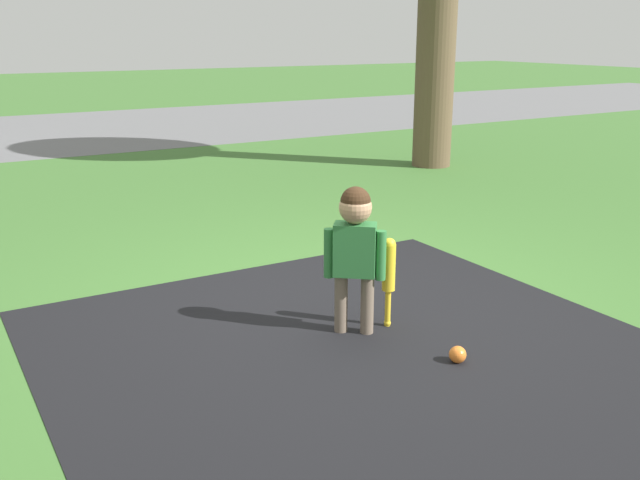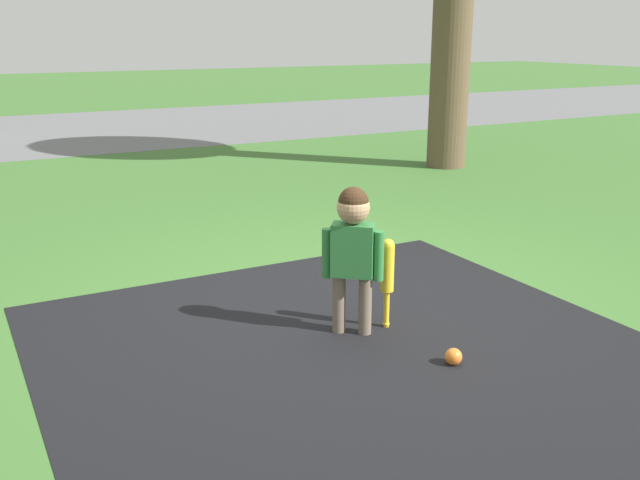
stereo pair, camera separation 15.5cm
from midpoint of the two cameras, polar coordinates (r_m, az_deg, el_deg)
The scene contains 5 objects.
ground_plane at distance 4.73m, azimuth 3.02°, elevation -5.20°, with size 60.00×60.00×0.00m, color #3D6B2D.
street_strip at distance 13.93m, azimuth -18.79°, elevation 8.33°, with size 40.00×6.00×0.01m.
child at distance 4.12m, azimuth 3.72°, elevation -0.02°, with size 0.30×0.26×0.89m.
baseball_bat at distance 4.28m, azimuth 6.46°, elevation -2.49°, with size 0.08×0.08×0.56m.
sports_ball at distance 3.98m, azimuth 11.74°, elevation -9.13°, with size 0.09×0.09×0.09m.
Camera 2 is at (-2.24, -3.79, 1.74)m, focal length 40.00 mm.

